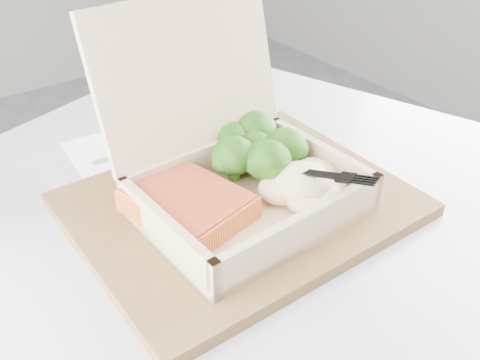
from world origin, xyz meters
TOP-DOWN VIEW (x-y plane):
  - cafe_table at (0.28, -0.13)m, footprint 0.96×0.96m
  - serving_tray at (0.28, -0.13)m, footprint 0.36×0.29m
  - takeout_container at (0.28, -0.12)m, footprint 0.23×0.23m
  - salmon_fillet at (0.21, -0.13)m, footprint 0.12×0.14m
  - broccoli_pile at (0.33, -0.10)m, footprint 0.12×0.12m
  - mashed_potatoes at (0.33, -0.18)m, footprint 0.11×0.09m
  - plastic_fork at (0.32, -0.15)m, footprint 0.06×0.14m
  - receipt at (0.20, 0.06)m, footprint 0.10×0.16m

SIDE VIEW (x-z plane):
  - cafe_table at x=0.28m, z-range 0.17..0.89m
  - receipt at x=0.20m, z-range 0.71..0.72m
  - serving_tray at x=0.28m, z-range 0.71..0.73m
  - salmon_fillet at x=0.21m, z-range 0.74..0.77m
  - mashed_potatoes at x=0.33m, z-range 0.74..0.78m
  - broccoli_pile at x=0.33m, z-range 0.74..0.78m
  - plastic_fork at x=0.32m, z-range 0.76..0.79m
  - takeout_container at x=0.28m, z-range 0.68..0.89m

